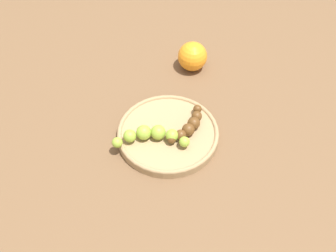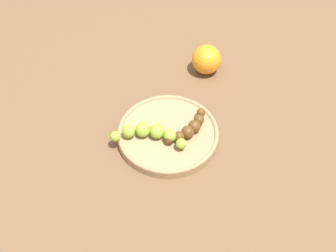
% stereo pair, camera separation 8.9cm
% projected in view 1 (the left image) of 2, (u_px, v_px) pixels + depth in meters
% --- Properties ---
extents(ground_plane, '(2.40, 2.40, 0.00)m').
position_uv_depth(ground_plane, '(168.00, 137.00, 0.92)').
color(ground_plane, brown).
extents(fruit_bowl, '(0.23, 0.23, 0.02)m').
position_uv_depth(fruit_bowl, '(168.00, 133.00, 0.91)').
color(fruit_bowl, '#A08259').
rests_on(fruit_bowl, ground_plane).
extents(banana_green, '(0.15, 0.10, 0.03)m').
position_uv_depth(banana_green, '(151.00, 135.00, 0.88)').
color(banana_green, '#8CAD38').
rests_on(banana_green, fruit_bowl).
extents(banana_overripe, '(0.05, 0.13, 0.03)m').
position_uv_depth(banana_overripe, '(189.00, 126.00, 0.90)').
color(banana_overripe, '#593819').
rests_on(banana_overripe, fruit_bowl).
extents(orange_fruit, '(0.08, 0.08, 0.08)m').
position_uv_depth(orange_fruit, '(193.00, 56.00, 1.04)').
color(orange_fruit, orange).
rests_on(orange_fruit, ground_plane).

